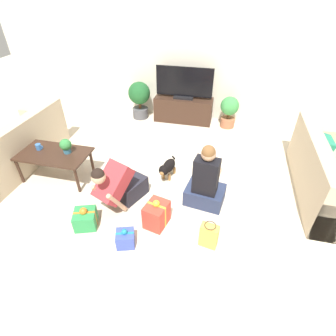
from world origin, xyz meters
TOP-DOWN VIEW (x-y plane):
  - ground_plane at (0.00, 0.00)m, footprint 16.00×16.00m
  - wall_back at (0.00, 2.63)m, footprint 8.40×0.06m
  - sofa_left at (-2.42, 0.09)m, footprint 0.86×1.97m
  - sofa_right at (2.42, 0.51)m, footprint 0.86×1.97m
  - coffee_table at (-1.55, -0.08)m, footprint 1.08×0.58m
  - tv_console at (-0.03, 2.36)m, footprint 1.22×0.39m
  - tv at (-0.03, 2.36)m, footprint 1.17×0.20m
  - potted_plant_back_right at (0.93, 2.31)m, footprint 0.37×0.37m
  - potted_plant_back_left at (-0.99, 2.31)m, footprint 0.47×0.47m
  - person_kneeling at (-0.36, -0.41)m, footprint 0.59×0.84m
  - person_sitting at (0.75, -0.11)m, footprint 0.57×0.53m
  - dog at (0.12, 0.31)m, footprint 0.22×0.52m
  - gift_box_a at (-0.66, -0.89)m, footprint 0.34×0.34m
  - gift_box_b at (-0.07, -1.05)m, footprint 0.26×0.25m
  - gift_box_c at (0.21, -0.65)m, footprint 0.31×0.36m
  - gift_bag_a at (0.89, -0.83)m, footprint 0.23×0.16m
  - mug at (-1.80, -0.04)m, footprint 0.12×0.08m
  - tabletop_plant at (-1.33, -0.02)m, footprint 0.17×0.17m

SIDE VIEW (x-z plane):
  - ground_plane at x=0.00m, z-range 0.00..0.00m
  - gift_box_b at x=-0.07m, z-range -0.03..0.23m
  - gift_box_a at x=-0.66m, z-range -0.03..0.27m
  - gift_bag_a at x=0.89m, z-range -0.01..0.33m
  - gift_box_c at x=0.21m, z-range -0.03..0.37m
  - dog at x=0.12m, z-range 0.04..0.37m
  - tv_console at x=-0.03m, z-range 0.00..0.52m
  - sofa_right at x=2.42m, z-range -0.12..0.70m
  - sofa_left at x=-2.42m, z-range -0.12..0.71m
  - person_kneeling at x=-0.36m, z-range -0.06..0.73m
  - person_sitting at x=0.75m, z-range -0.13..0.82m
  - potted_plant_back_right at x=0.93m, z-range 0.05..0.69m
  - coffee_table at x=-1.55m, z-range 0.18..0.65m
  - potted_plant_back_left at x=-0.99m, z-range 0.07..0.87m
  - mug at x=-1.80m, z-range 0.46..0.55m
  - tabletop_plant at x=-1.33m, z-range 0.48..0.70m
  - tv at x=-0.03m, z-range 0.48..1.12m
  - wall_back at x=0.00m, z-range 0.00..2.60m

